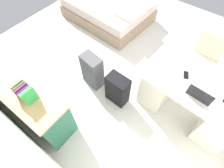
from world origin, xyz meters
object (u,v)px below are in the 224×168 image
(suitcase_black, at_px, (118,90))
(suitcase_spare_grey, at_px, (92,71))
(credenza, at_px, (22,96))
(desk, at_px, (188,102))
(cell_phone_by_mouse, at_px, (186,75))
(bed, at_px, (109,10))
(laptop, at_px, (200,94))
(office_chair, at_px, (200,63))
(computer_mouse, at_px, (182,83))

(suitcase_black, relative_size, suitcase_spare_grey, 0.89)
(credenza, xyz_separation_m, suitcase_spare_grey, (-0.50, -1.05, -0.06))
(suitcase_black, bearing_deg, credenza, 46.48)
(desk, bearing_deg, cell_phone_by_mouse, -30.01)
(bed, height_order, suitcase_black, suitcase_black)
(desk, relative_size, laptop, 4.56)
(bed, distance_m, laptop, 2.99)
(suitcase_spare_grey, xyz_separation_m, cell_phone_by_mouse, (-1.33, -0.51, 0.42))
(bed, distance_m, cell_phone_by_mouse, 2.64)
(desk, xyz_separation_m, cell_phone_by_mouse, (0.21, -0.12, 0.36))
(suitcase_black, bearing_deg, laptop, -161.17)
(suitcase_black, bearing_deg, desk, -155.08)
(office_chair, distance_m, cell_phone_by_mouse, 0.76)
(desk, height_order, suitcase_black, desk)
(credenza, height_order, cell_phone_by_mouse, credenza)
(desk, bearing_deg, suitcase_spare_grey, 13.94)
(desk, xyz_separation_m, laptop, (-0.05, 0.10, 0.40))
(office_chair, distance_m, suitcase_black, 1.49)
(desk, height_order, cell_phone_by_mouse, cell_phone_by_mouse)
(office_chair, relative_size, laptop, 2.89)
(suitcase_spare_grey, bearing_deg, office_chair, -131.53)
(office_chair, xyz_separation_m, bed, (2.37, -0.51, -0.18))
(credenza, xyz_separation_m, computer_mouse, (-1.84, -1.39, 0.36))
(bed, bearing_deg, desk, 152.39)
(desk, xyz_separation_m, suitcase_spare_grey, (1.55, 0.38, -0.06))
(suitcase_spare_grey, height_order, laptop, laptop)
(office_chair, bearing_deg, suitcase_black, 55.32)
(suitcase_spare_grey, relative_size, laptop, 2.01)
(computer_mouse, bearing_deg, desk, -163.85)
(suitcase_black, bearing_deg, office_chair, -122.30)
(office_chair, distance_m, computer_mouse, 0.92)
(suitcase_spare_grey, xyz_separation_m, computer_mouse, (-1.34, -0.34, 0.43))
(bed, relative_size, suitcase_spare_grey, 3.04)
(bed, height_order, laptop, laptop)
(office_chair, xyz_separation_m, computer_mouse, (0.06, 0.86, 0.33))
(desk, distance_m, laptop, 0.42)
(credenza, relative_size, suitcase_black, 3.08)
(cell_phone_by_mouse, bearing_deg, computer_mouse, 69.83)
(desk, xyz_separation_m, bed, (2.52, -1.32, -0.14))
(office_chair, relative_size, computer_mouse, 9.40)
(credenza, distance_m, suitcase_black, 1.47)
(office_chair, relative_size, suitcase_black, 1.61)
(credenza, xyz_separation_m, laptop, (-2.10, -1.33, 0.40))
(office_chair, height_order, credenza, office_chair)
(laptop, bearing_deg, bed, -28.93)
(office_chair, relative_size, credenza, 0.52)
(office_chair, xyz_separation_m, suitcase_black, (0.85, 1.22, -0.13))
(bed, relative_size, computer_mouse, 19.85)
(credenza, distance_m, cell_phone_by_mouse, 2.43)
(suitcase_black, xyz_separation_m, computer_mouse, (-0.79, -0.37, 0.46))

